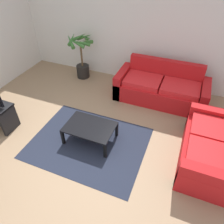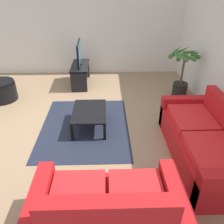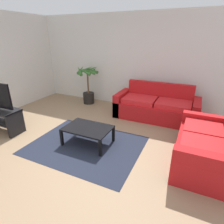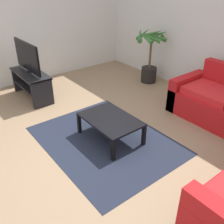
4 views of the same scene
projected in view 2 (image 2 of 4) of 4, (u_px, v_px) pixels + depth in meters
name	position (u px, v px, depth m)	size (l,w,h in m)	color
ground_plane	(70.00, 124.00, 4.67)	(6.60, 6.60, 0.00)	#937556
wall_left	(79.00, 27.00, 6.59)	(0.06, 6.00, 2.70)	silver
couch_main	(205.00, 143.00, 3.64)	(2.13, 0.90, 0.90)	red
couch_loveseat	(108.00, 212.00, 2.56)	(0.90, 1.65, 0.90)	red
tv_stand	(80.00, 72.00, 6.28)	(1.10, 0.45, 0.55)	black
tv	(79.00, 53.00, 6.02)	(1.01, 0.10, 0.61)	black
coffee_table	(89.00, 113.00, 4.43)	(0.93, 0.63, 0.36)	black
area_rug	(85.00, 126.00, 4.58)	(2.20, 1.70, 0.01)	#1E2333
potted_palm	(182.00, 74.00, 5.47)	(0.74, 0.74, 1.22)	black
ottoman	(1.00, 91.00, 5.50)	(0.70, 0.70, 0.47)	black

